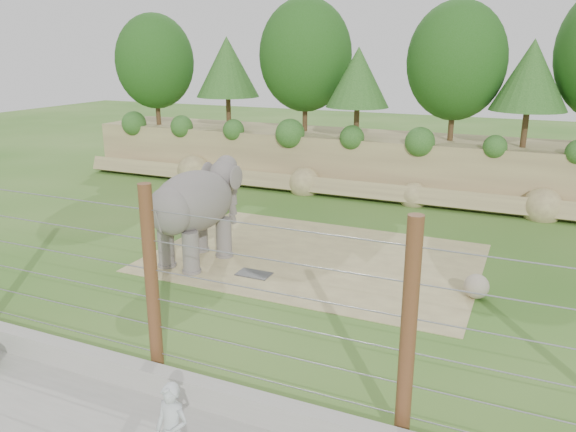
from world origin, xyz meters
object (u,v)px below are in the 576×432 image
at_px(stone_ball, 476,286).
at_px(zookeeper, 172,432).
at_px(barrier_fence, 152,284).
at_px(elephant, 194,215).

relative_size(stone_ball, zookeeper, 0.41).
relative_size(stone_ball, barrier_fence, 0.03).
height_order(barrier_fence, zookeeper, barrier_fence).
distance_m(stone_ball, barrier_fence, 8.61).
bearing_deg(zookeeper, barrier_fence, 134.34).
relative_size(elephant, barrier_fence, 0.18).
xyz_separation_m(elephant, zookeeper, (4.75, -7.93, -0.69)).
bearing_deg(zookeeper, stone_ball, 70.70).
relative_size(barrier_fence, zookeeper, 12.68).
distance_m(elephant, barrier_fence, 6.35).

